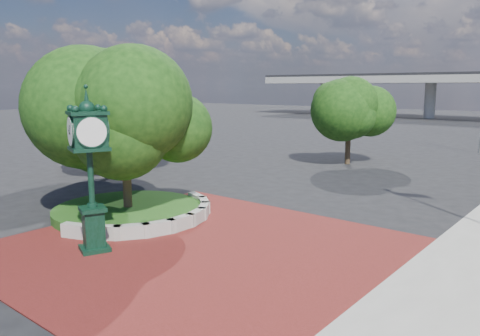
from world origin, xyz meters
The scene contains 8 objects.
ground centered at (0.00, 0.00, 0.00)m, with size 200.00×200.00×0.00m, color black.
plaza centered at (0.00, -1.00, 0.02)m, with size 12.00×12.00×0.04m, color maroon.
planter_wall centered at (-2.71, 0.00, 0.27)m, with size 2.96×6.77×0.54m.
grass_bed centered at (-5.00, 0.00, 0.20)m, with size 6.10×6.10×0.40m, color #1C4714.
tree_planter centered at (-5.00, 0.00, 3.72)m, with size 5.20×5.20×6.33m.
tree_northwest centered at (-13.00, 5.00, 4.12)m, with size 5.60×5.60×6.93m.
tree_street centered at (-4.00, 18.00, 3.24)m, with size 4.40×4.40×5.45m.
post_clock centered at (-2.35, -3.38, 2.93)m, with size 1.37×1.37×5.33m.
Camera 1 is at (10.67, -11.69, 5.36)m, focal length 35.00 mm.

